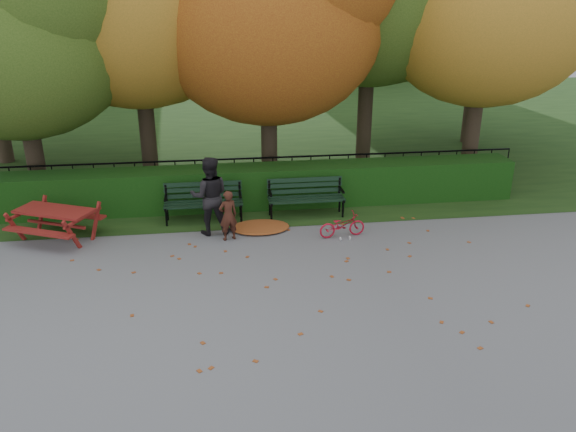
{
  "coord_description": "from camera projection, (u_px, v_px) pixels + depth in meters",
  "views": [
    {
      "loc": [
        -1.0,
        -8.66,
        4.93
      ],
      "look_at": [
        0.34,
        1.17,
        1.0
      ],
      "focal_mm": 35.0,
      "sensor_mm": 36.0,
      "label": 1
    }
  ],
  "objects": [
    {
      "name": "hedge",
      "position": [
        257.0,
        186.0,
        13.88
      ],
      "size": [
        13.0,
        0.9,
        1.0
      ],
      "primitive_type": "cube",
      "color": "black",
      "rests_on": "ground"
    },
    {
      "name": "ground",
      "position": [
        278.0,
        294.0,
        9.92
      ],
      "size": [
        90.0,
        90.0,
        0.0
      ],
      "primitive_type": "plane",
      "color": "slate",
      "rests_on": "ground"
    },
    {
      "name": "leaf_scatter",
      "position": [
        276.0,
        285.0,
        10.19
      ],
      "size": [
        9.0,
        5.7,
        0.01
      ],
      "primitive_type": null,
      "color": "maroon",
      "rests_on": "ground"
    },
    {
      "name": "picnic_table",
      "position": [
        55.0,
        216.0,
        11.9
      ],
      "size": [
        2.02,
        1.87,
        0.79
      ],
      "rotation": [
        0.0,
        0.0,
        -0.43
      ],
      "color": "maroon",
      "rests_on": "ground"
    },
    {
      "name": "tree_a",
      "position": [
        22.0,
        14.0,
        12.75
      ],
      "size": [
        5.88,
        5.6,
        7.48
      ],
      "color": "black",
      "rests_on": "ground"
    },
    {
      "name": "leaf_pile",
      "position": [
        260.0,
        227.0,
        12.63
      ],
      "size": [
        1.4,
        1.03,
        0.09
      ],
      "primitive_type": "ellipsoid",
      "rotation": [
        0.0,
        0.0,
        -0.08
      ],
      "color": "maroon",
      "rests_on": "ground"
    },
    {
      "name": "grass_strip",
      "position": [
        238.0,
        124.0,
        22.82
      ],
      "size": [
        90.0,
        90.0,
        0.0
      ],
      "primitive_type": "plane",
      "color": "black",
      "rests_on": "ground"
    },
    {
      "name": "bench_right",
      "position": [
        306.0,
        194.0,
        13.28
      ],
      "size": [
        1.8,
        0.57,
        0.88
      ],
      "color": "black",
      "rests_on": "ground"
    },
    {
      "name": "bicycle",
      "position": [
        342.0,
        225.0,
        12.16
      ],
      "size": [
        1.06,
        0.48,
        0.54
      ],
      "primitive_type": "imported",
      "rotation": [
        0.0,
        0.0,
        1.69
      ],
      "color": "#B71027",
      "rests_on": "ground"
    },
    {
      "name": "bench_left",
      "position": [
        203.0,
        199.0,
        12.98
      ],
      "size": [
        1.8,
        0.57,
        0.88
      ],
      "color": "black",
      "rests_on": "ground"
    },
    {
      "name": "child",
      "position": [
        228.0,
        215.0,
        11.91
      ],
      "size": [
        0.47,
        0.38,
        1.11
      ],
      "primitive_type": "imported",
      "rotation": [
        0.0,
        0.0,
        3.46
      ],
      "color": "#3E1D14",
      "rests_on": "ground"
    },
    {
      "name": "adult",
      "position": [
        210.0,
        196.0,
        12.13
      ],
      "size": [
        0.85,
        0.66,
        1.74
      ],
      "primitive_type": "imported",
      "rotation": [
        0.0,
        0.0,
        3.13
      ],
      "color": "black",
      "rests_on": "ground"
    },
    {
      "name": "iron_fence",
      "position": [
        254.0,
        175.0,
        14.61
      ],
      "size": [
        14.0,
        0.04,
        1.02
      ],
      "color": "black",
      "rests_on": "ground"
    }
  ]
}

